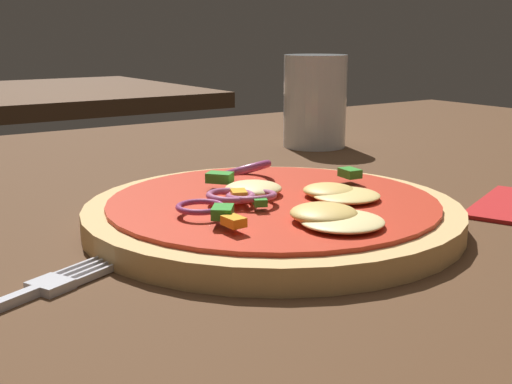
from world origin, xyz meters
name	(u,v)px	position (x,y,z in m)	size (l,w,h in m)	color
dining_table	(320,230)	(0.00, 0.00, 0.02)	(1.38, 1.00, 0.03)	#4C301C
pizza	(274,212)	(-0.06, -0.02, 0.04)	(0.25, 0.25, 0.04)	tan
beer_glass	(315,107)	(0.17, 0.22, 0.08)	(0.07, 0.07, 0.10)	silver
background_table	(1,99)	(0.06, 1.15, 0.02)	(0.81, 0.62, 0.03)	#4C301C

